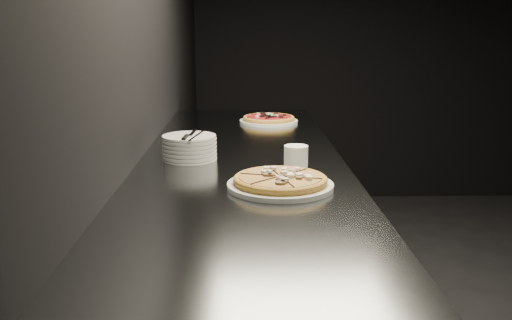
{
  "coord_description": "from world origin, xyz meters",
  "views": [
    {
      "loc": [
        -2.12,
        -2.06,
        1.39
      ],
      "look_at": [
        -2.08,
        -0.18,
        0.95
      ],
      "focal_mm": 40.0,
      "sensor_mm": 36.0,
      "label": 1
    }
  ],
  "objects_px": {
    "pizza_mushroom": "(280,182)",
    "plate_stack": "(189,147)",
    "ramekin": "(296,155)",
    "pizza_tomato": "(269,119)",
    "cutlery": "(191,135)",
    "counter": "(242,272)"
  },
  "relations": [
    {
      "from": "pizza_mushroom",
      "to": "plate_stack",
      "type": "height_order",
      "value": "plate_stack"
    },
    {
      "from": "plate_stack",
      "to": "ramekin",
      "type": "bearing_deg",
      "value": -17.55
    },
    {
      "from": "pizza_tomato",
      "to": "ramekin",
      "type": "xyz_separation_m",
      "value": [
        0.05,
        -0.91,
        0.02
      ]
    },
    {
      "from": "plate_stack",
      "to": "ramekin",
      "type": "height_order",
      "value": "plate_stack"
    },
    {
      "from": "plate_stack",
      "to": "cutlery",
      "type": "bearing_deg",
      "value": -62.38
    },
    {
      "from": "pizza_mushroom",
      "to": "cutlery",
      "type": "bearing_deg",
      "value": 128.5
    },
    {
      "from": "cutlery",
      "to": "ramekin",
      "type": "height_order",
      "value": "cutlery"
    },
    {
      "from": "pizza_tomato",
      "to": "ramekin",
      "type": "distance_m",
      "value": 0.91
    },
    {
      "from": "plate_stack",
      "to": "pizza_mushroom",
      "type": "bearing_deg",
      "value": -51.87
    },
    {
      "from": "plate_stack",
      "to": "cutlery",
      "type": "relative_size",
      "value": 0.95
    },
    {
      "from": "pizza_tomato",
      "to": "cutlery",
      "type": "height_order",
      "value": "cutlery"
    },
    {
      "from": "ramekin",
      "to": "cutlery",
      "type": "bearing_deg",
      "value": 164.22
    },
    {
      "from": "plate_stack",
      "to": "pizza_tomato",
      "type": "bearing_deg",
      "value": 67.78
    },
    {
      "from": "pizza_mushroom",
      "to": "cutlery",
      "type": "height_order",
      "value": "cutlery"
    },
    {
      "from": "pizza_tomato",
      "to": "plate_stack",
      "type": "height_order",
      "value": "plate_stack"
    },
    {
      "from": "pizza_mushroom",
      "to": "pizza_tomato",
      "type": "xyz_separation_m",
      "value": [
        0.02,
        1.18,
        -0.0
      ]
    },
    {
      "from": "pizza_tomato",
      "to": "pizza_mushroom",
      "type": "bearing_deg",
      "value": -90.83
    },
    {
      "from": "cutlery",
      "to": "pizza_mushroom",
      "type": "bearing_deg",
      "value": -46.75
    },
    {
      "from": "counter",
      "to": "pizza_tomato",
      "type": "distance_m",
      "value": 0.91
    },
    {
      "from": "pizza_tomato",
      "to": "cutlery",
      "type": "relative_size",
      "value": 1.6
    },
    {
      "from": "counter",
      "to": "ramekin",
      "type": "bearing_deg",
      "value": -38.13
    },
    {
      "from": "plate_stack",
      "to": "ramekin",
      "type": "xyz_separation_m",
      "value": [
        0.38,
        -0.12,
        -0.01
      ]
    }
  ]
}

